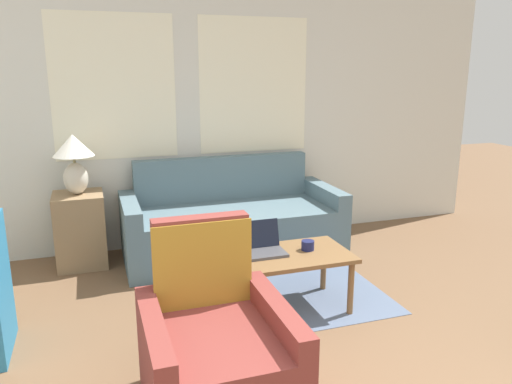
{
  "coord_description": "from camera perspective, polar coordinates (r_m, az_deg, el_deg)",
  "views": [
    {
      "loc": [
        -0.99,
        -1.32,
        1.72
      ],
      "look_at": [
        0.25,
        2.37,
        0.75
      ],
      "focal_mm": 35.0,
      "sensor_mm": 36.0,
      "label": 1
    }
  ],
  "objects": [
    {
      "name": "armchair",
      "position": [
        2.7,
        -4.62,
        -18.26
      ],
      "size": [
        0.72,
        0.8,
        0.95
      ],
      "color": "brown",
      "rests_on": "ground_plane"
    },
    {
      "name": "table_lamp",
      "position": [
        4.54,
        -20.09,
        3.8
      ],
      "size": [
        0.34,
        0.34,
        0.52
      ],
      "color": "beige",
      "rests_on": "side_table"
    },
    {
      "name": "coffee_table",
      "position": [
        3.62,
        3.39,
        -7.85
      ],
      "size": [
        0.93,
        0.54,
        0.43
      ],
      "color": "brown",
      "rests_on": "ground_plane"
    },
    {
      "name": "side_table",
      "position": [
        4.69,
        -19.42,
        -4.09
      ],
      "size": [
        0.42,
        0.42,
        0.66
      ],
      "color": "#937551",
      "rests_on": "ground_plane"
    },
    {
      "name": "laptop",
      "position": [
        3.6,
        0.46,
        -6.22
      ],
      "size": [
        0.34,
        0.26,
        0.22
      ],
      "color": "#47474C",
      "rests_on": "coffee_table"
    },
    {
      "name": "wall_back",
      "position": [
        4.91,
        -6.94,
        9.07
      ],
      "size": [
        6.33,
        0.06,
        2.6
      ],
      "color": "silver",
      "rests_on": "ground_plane"
    },
    {
      "name": "cup_navy",
      "position": [
        3.68,
        5.94,
        -6.08
      ],
      "size": [
        0.09,
        0.09,
        0.07
      ],
      "color": "#191E4C",
      "rests_on": "coffee_table"
    },
    {
      "name": "couch",
      "position": [
        4.74,
        -2.83,
        -3.77
      ],
      "size": [
        2.0,
        0.87,
        0.88
      ],
      "color": "slate",
      "rests_on": "ground_plane"
    },
    {
      "name": "rug",
      "position": [
        4.27,
        0.36,
        -9.74
      ],
      "size": [
        1.68,
        1.91,
        0.01
      ],
      "color": "slate",
      "rests_on": "ground_plane"
    }
  ]
}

